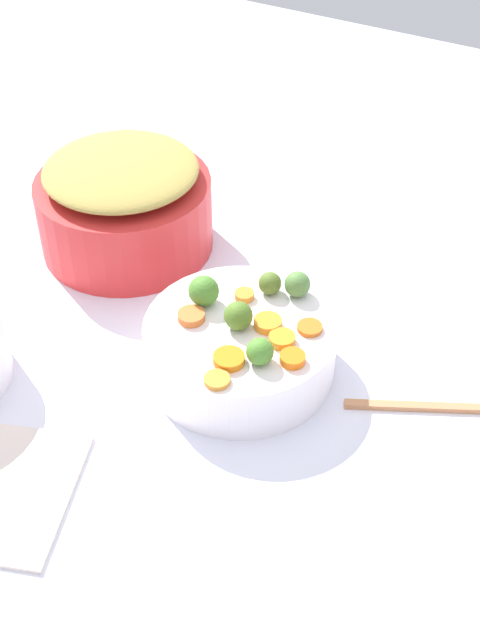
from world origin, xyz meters
TOP-DOWN VIEW (x-y plane):
  - tabletop at (0.00, 0.00)m, footprint 2.40×2.40m
  - serving_bowl_carrots at (0.01, -0.01)m, footprint 0.26×0.26m
  - metal_pot at (0.18, 0.29)m, footprint 0.27×0.27m
  - stuffing_mound at (0.18, 0.29)m, footprint 0.24×0.24m
  - carrot_slice_0 at (0.05, -0.09)m, footprint 0.05×0.05m
  - carrot_slice_1 at (0.03, -0.04)m, footprint 0.04×0.04m
  - carrot_slice_2 at (-0.01, -0.10)m, footprint 0.04×0.04m
  - carrot_slice_3 at (-0.09, -0.04)m, footprint 0.05×0.05m
  - carrot_slice_4 at (-0.01, 0.05)m, footprint 0.05×0.05m
  - carrot_slice_5 at (0.01, -0.07)m, footprint 0.04×0.04m
  - carrot_slice_6 at (0.07, 0.01)m, footprint 0.03×0.03m
  - carrot_slice_7 at (-0.05, -0.03)m, footprint 0.05×0.05m
  - brussels_sprout_0 at (0.01, -0.01)m, footprint 0.04×0.04m
  - brussels_sprout_1 at (0.09, -0.01)m, footprint 0.03×0.03m
  - brussels_sprout_2 at (0.11, -0.05)m, footprint 0.04×0.04m
  - brussels_sprout_3 at (-0.03, -0.07)m, footprint 0.03×0.03m
  - brussels_sprout_4 at (0.03, 0.05)m, footprint 0.04×0.04m
  - dish_towel at (-0.30, 0.12)m, footprint 0.23×0.19m

SIDE VIEW (x-z plane):
  - tabletop at x=0.00m, z-range 0.00..0.02m
  - dish_towel at x=-0.30m, z-range 0.02..0.03m
  - serving_bowl_carrots at x=0.01m, z-range 0.02..0.10m
  - metal_pot at x=0.18m, z-range 0.02..0.14m
  - carrot_slice_0 at x=0.05m, z-range 0.10..0.11m
  - carrot_slice_3 at x=-0.09m, z-range 0.10..0.11m
  - carrot_slice_6 at x=0.07m, z-range 0.10..0.11m
  - carrot_slice_5 at x=0.01m, z-range 0.10..0.11m
  - carrot_slice_7 at x=-0.05m, z-range 0.10..0.11m
  - carrot_slice_4 at x=-0.01m, z-range 0.10..0.11m
  - carrot_slice_2 at x=-0.01m, z-range 0.10..0.11m
  - carrot_slice_1 at x=0.03m, z-range 0.10..0.11m
  - brussels_sprout_1 at x=0.09m, z-range 0.10..0.13m
  - brussels_sprout_3 at x=-0.03m, z-range 0.10..0.13m
  - brussels_sprout_2 at x=0.11m, z-range 0.10..0.13m
  - brussels_sprout_0 at x=0.01m, z-range 0.10..0.14m
  - brussels_sprout_4 at x=0.03m, z-range 0.10..0.14m
  - stuffing_mound at x=0.18m, z-range 0.14..0.18m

